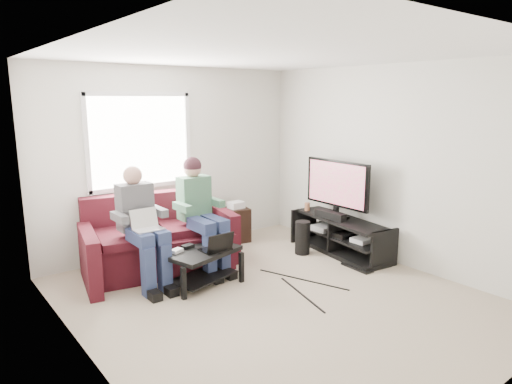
% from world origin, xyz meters
% --- Properties ---
extents(floor, '(4.50, 4.50, 0.00)m').
position_xyz_m(floor, '(0.00, 0.00, 0.00)').
color(floor, tan).
rests_on(floor, ground).
extents(ceiling, '(4.50, 4.50, 0.00)m').
position_xyz_m(ceiling, '(0.00, 0.00, 2.60)').
color(ceiling, white).
rests_on(ceiling, wall_back).
extents(wall_back, '(4.50, 0.00, 4.50)m').
position_xyz_m(wall_back, '(0.00, 2.25, 1.30)').
color(wall_back, silver).
rests_on(wall_back, floor).
extents(wall_front, '(4.50, 0.00, 4.50)m').
position_xyz_m(wall_front, '(0.00, -2.25, 1.30)').
color(wall_front, silver).
rests_on(wall_front, floor).
extents(wall_left, '(0.00, 4.50, 4.50)m').
position_xyz_m(wall_left, '(-2.00, 0.00, 1.30)').
color(wall_left, silver).
rests_on(wall_left, floor).
extents(wall_right, '(0.00, 4.50, 4.50)m').
position_xyz_m(wall_right, '(2.00, 0.00, 1.30)').
color(wall_right, silver).
rests_on(wall_right, floor).
extents(window, '(1.48, 0.04, 1.28)m').
position_xyz_m(window, '(-0.50, 2.23, 1.60)').
color(window, white).
rests_on(window, wall_back).
extents(sofa, '(2.19, 1.27, 0.94)m').
position_xyz_m(sofa, '(-0.56, 1.65, 0.34)').
color(sofa, '#48121F').
rests_on(sofa, floor).
extents(person_left, '(0.40, 0.71, 1.39)m').
position_xyz_m(person_left, '(-0.96, 1.27, 0.77)').
color(person_left, navy).
rests_on(person_left, sofa).
extents(person_right, '(0.40, 0.71, 1.44)m').
position_xyz_m(person_right, '(-0.16, 1.29, 0.83)').
color(person_right, navy).
rests_on(person_right, sofa).
extents(laptop_silver, '(0.37, 0.30, 0.24)m').
position_xyz_m(laptop_silver, '(-0.96, 1.11, 0.76)').
color(laptop_silver, silver).
rests_on(laptop_silver, person_left).
extents(coffee_table, '(0.94, 0.70, 0.42)m').
position_xyz_m(coffee_table, '(-0.41, 0.84, 0.31)').
color(coffee_table, black).
rests_on(coffee_table, floor).
extents(laptop_black, '(0.38, 0.30, 0.24)m').
position_xyz_m(laptop_black, '(-0.29, 0.76, 0.54)').
color(laptop_black, black).
rests_on(laptop_black, coffee_table).
extents(controller_a, '(0.16, 0.13, 0.04)m').
position_xyz_m(controller_a, '(-0.69, 0.96, 0.44)').
color(controller_a, silver).
rests_on(controller_a, coffee_table).
extents(controller_b, '(0.16, 0.12, 0.04)m').
position_xyz_m(controller_b, '(-0.51, 1.02, 0.44)').
color(controller_b, black).
rests_on(controller_b, coffee_table).
extents(controller_c, '(0.15, 0.11, 0.04)m').
position_xyz_m(controller_c, '(-0.11, 0.99, 0.44)').
color(controller_c, gray).
rests_on(controller_c, coffee_table).
extents(tv_stand, '(0.67, 1.59, 0.51)m').
position_xyz_m(tv_stand, '(1.70, 0.58, 0.23)').
color(tv_stand, black).
rests_on(tv_stand, floor).
extents(tv, '(0.12, 1.10, 0.81)m').
position_xyz_m(tv, '(1.70, 0.68, 0.97)').
color(tv, black).
rests_on(tv, tv_stand).
extents(soundbar, '(0.12, 0.50, 0.10)m').
position_xyz_m(soundbar, '(1.58, 0.68, 0.56)').
color(soundbar, black).
rests_on(soundbar, tv_stand).
extents(drink_cup, '(0.08, 0.08, 0.12)m').
position_xyz_m(drink_cup, '(1.65, 1.21, 0.57)').
color(drink_cup, '#9C6343').
rests_on(drink_cup, tv_stand).
extents(console_white, '(0.30, 0.22, 0.06)m').
position_xyz_m(console_white, '(1.70, 0.18, 0.30)').
color(console_white, silver).
rests_on(console_white, tv_stand).
extents(console_grey, '(0.34, 0.26, 0.08)m').
position_xyz_m(console_grey, '(1.70, 0.88, 0.31)').
color(console_grey, gray).
rests_on(console_grey, tv_stand).
extents(console_black, '(0.38, 0.30, 0.07)m').
position_xyz_m(console_black, '(1.70, 0.53, 0.31)').
color(console_black, black).
rests_on(console_black, tv_stand).
extents(subwoofer, '(0.21, 0.21, 0.47)m').
position_xyz_m(subwoofer, '(1.26, 0.90, 0.24)').
color(subwoofer, black).
rests_on(subwoofer, floor).
extents(keyboard_floor, '(0.17, 0.45, 0.02)m').
position_xyz_m(keyboard_floor, '(1.42, 0.04, 0.01)').
color(keyboard_floor, black).
rests_on(keyboard_floor, floor).
extents(end_table, '(0.35, 0.35, 0.62)m').
position_xyz_m(end_table, '(0.87, 1.95, 0.28)').
color(end_table, black).
rests_on(end_table, floor).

